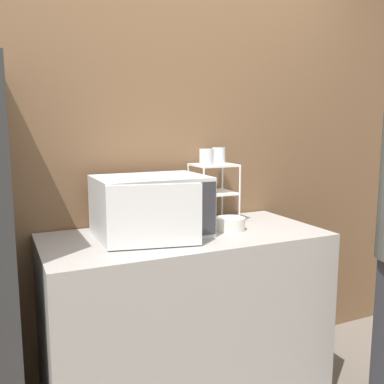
# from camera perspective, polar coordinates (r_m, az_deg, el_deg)

# --- Properties ---
(wall_back) EXTENTS (8.00, 0.06, 2.60)m
(wall_back) POSITION_cam_1_polar(r_m,az_deg,el_deg) (2.44, -4.47, 5.05)
(wall_back) COLOR brown
(wall_back) RESTS_ON ground_plane
(counter) EXTENTS (1.41, 0.66, 0.92)m
(counter) POSITION_cam_1_polar(r_m,az_deg,el_deg) (2.32, -0.87, -16.71)
(counter) COLOR #9E9993
(counter) RESTS_ON ground_plane
(microwave) EXTENTS (0.54, 0.49, 0.29)m
(microwave) POSITION_cam_1_polar(r_m,az_deg,el_deg) (2.11, -5.48, -1.89)
(microwave) COLOR silver
(microwave) RESTS_ON counter
(dish_rack) EXTENTS (0.23, 0.21, 0.33)m
(dish_rack) POSITION_cam_1_polar(r_m,az_deg,el_deg) (2.41, 2.91, 1.54)
(dish_rack) COLOR white
(dish_rack) RESTS_ON counter
(glass_front_left) EXTENTS (0.08, 0.08, 0.09)m
(glass_front_left) POSITION_cam_1_polar(r_m,az_deg,el_deg) (2.32, 1.94, 4.69)
(glass_front_left) COLOR silver
(glass_front_left) RESTS_ON dish_rack
(glass_back_right) EXTENTS (0.08, 0.08, 0.09)m
(glass_back_right) POSITION_cam_1_polar(r_m,az_deg,el_deg) (2.47, 3.55, 4.94)
(glass_back_right) COLOR silver
(glass_back_right) RESTS_ON dish_rack
(bowl) EXTENTS (0.15, 0.15, 0.07)m
(bowl) POSITION_cam_1_polar(r_m,az_deg,el_deg) (2.24, 5.13, -4.27)
(bowl) COLOR silver
(bowl) RESTS_ON counter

